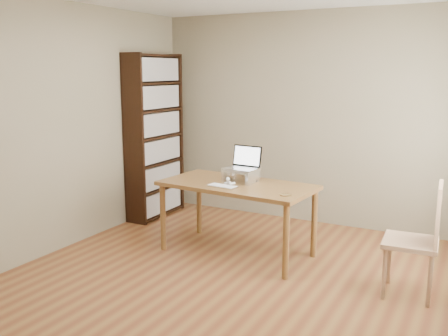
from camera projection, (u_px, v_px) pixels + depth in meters
room at (228, 142)px, 4.20m from camera, size 4.04×4.54×2.64m
bookshelf at (155, 137)px, 6.43m from camera, size 0.30×0.90×2.10m
desk at (237, 191)px, 5.13m from camera, size 1.62×0.91×0.75m
laptop_stand at (241, 174)px, 5.17m from camera, size 0.32×0.25×0.13m
laptop at (243, 163)px, 5.20m from camera, size 0.35×0.30×0.23m
keyboard at (222, 186)px, 4.95m from camera, size 0.32×0.17×0.02m
coaster at (286, 195)px, 4.64m from camera, size 0.11×0.11×0.01m
cat at (242, 176)px, 5.20m from camera, size 0.23×0.47×0.13m
chair at (421, 236)px, 4.15m from camera, size 0.46×0.46×0.99m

